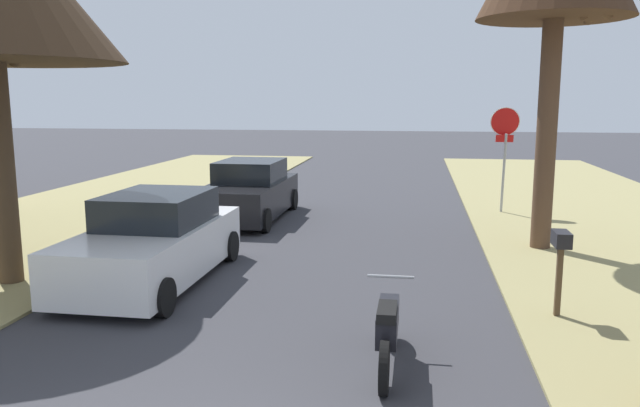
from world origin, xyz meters
The scene contains 5 objects.
stop_sign_far centered at (4.55, 13.88, 2.18)m, with size 0.81×0.47×2.95m.
parked_sedan_white centered at (-2.40, 6.03, 0.72)m, with size 1.97×4.42×1.57m.
parked_sedan_black centered at (-2.32, 12.03, 0.72)m, with size 1.97×4.42×1.57m.
parked_motorcycle centered at (1.85, 3.07, 0.48)m, with size 0.60×2.05×0.97m.
curbside_mailbox centered at (4.25, 5.15, 1.06)m, with size 0.22×0.44×1.27m.
Camera 1 is at (2.14, -4.07, 3.21)m, focal length 34.81 mm.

